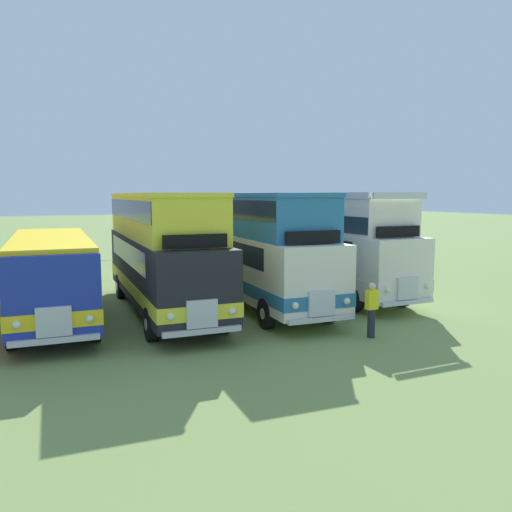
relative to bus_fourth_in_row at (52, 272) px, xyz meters
name	(u,v)px	position (x,y,z in m)	size (l,w,h in m)	color
ground_plane	(54,321)	(0.00, 0.00, -1.75)	(200.00, 200.00, 0.00)	#7A934C
bus_fourth_in_row	(52,272)	(0.00, 0.00, 0.00)	(3.01, 9.86, 2.99)	#1E339E
bus_fifth_in_row	(162,247)	(3.87, -0.24, 0.72)	(3.06, 10.81, 4.49)	black
bus_sixth_in_row	(253,243)	(7.74, -0.02, 0.73)	(3.16, 11.64, 4.49)	silver
bus_seventh_in_row	(329,241)	(11.59, 0.26, 0.61)	(2.65, 10.32, 4.52)	silver
marshal_person	(372,310)	(8.87, -6.45, -0.86)	(0.36, 0.24, 1.73)	#23232D
rope_fence_line	(42,268)	(0.00, 9.13, -1.05)	(29.27, 0.08, 1.05)	#8C704C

